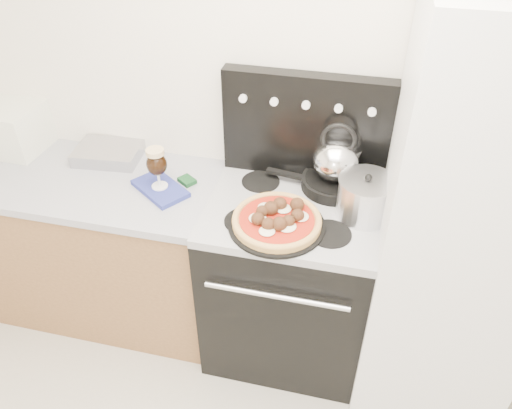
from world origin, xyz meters
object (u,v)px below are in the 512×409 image
(base_cabinet, at_px, (90,246))
(oven_mitt, at_px, (160,189))
(beer_glass, at_px, (157,168))
(tea_kettle, at_px, (337,156))
(skillet, at_px, (334,183))
(pizza, at_px, (277,219))
(stock_pot, at_px, (365,198))
(stove_body, at_px, (289,282))
(fridge, at_px, (461,228))
(toaster_oven, at_px, (6,127))
(pizza_pan, at_px, (277,225))

(base_cabinet, distance_m, oven_mitt, 0.68)
(beer_glass, distance_m, tea_kettle, 0.81)
(oven_mitt, distance_m, skillet, 0.80)
(pizza, height_order, stock_pot, stock_pot)
(stove_body, distance_m, beer_glass, 0.86)
(oven_mitt, xyz_separation_m, skillet, (0.78, 0.18, 0.03))
(pizza, bearing_deg, fridge, 9.46)
(beer_glass, relative_size, stock_pot, 0.87)
(fridge, relative_size, skillet, 6.41)
(toaster_oven, distance_m, tea_kettle, 1.70)
(stove_body, bearing_deg, stock_pot, 2.69)
(stock_pot, bearing_deg, oven_mitt, -179.30)
(skillet, bearing_deg, base_cabinet, -172.92)
(base_cabinet, height_order, stock_pot, stock_pot)
(pizza, bearing_deg, stock_pot, 25.20)
(oven_mitt, xyz_separation_m, pizza, (0.58, -0.15, 0.05))
(tea_kettle, bearing_deg, pizza_pan, -106.10)
(pizza, xyz_separation_m, skillet, (0.20, 0.33, -0.01))
(beer_glass, xyz_separation_m, pizza, (0.58, -0.15, -0.07))
(beer_glass, relative_size, pizza, 0.55)
(beer_glass, bearing_deg, stove_body, -0.26)
(base_cabinet, xyz_separation_m, beer_glass, (0.48, -0.02, 0.60))
(tea_kettle, bearing_deg, fridge, -5.69)
(base_cabinet, bearing_deg, skillet, 7.08)
(beer_glass, height_order, pizza, beer_glass)
(toaster_oven, relative_size, beer_glass, 1.85)
(stove_body, height_order, fridge, fridge)
(fridge, distance_m, pizza_pan, 0.75)
(base_cabinet, distance_m, stock_pot, 1.52)
(oven_mitt, bearing_deg, skillet, 12.86)
(oven_mitt, height_order, pizza_pan, pizza_pan)
(base_cabinet, xyz_separation_m, toaster_oven, (-0.43, 0.17, 0.59))
(pizza_pan, bearing_deg, stove_body, 73.60)
(stove_body, bearing_deg, tea_kettle, 49.20)
(base_cabinet, height_order, stove_body, stove_body)
(fridge, height_order, skillet, fridge)
(beer_glass, xyz_separation_m, skillet, (0.78, 0.18, -0.08))
(base_cabinet, xyz_separation_m, tea_kettle, (1.26, 0.16, 0.66))
(stove_body, xyz_separation_m, skillet, (0.16, 0.18, 0.51))
(tea_kettle, bearing_deg, beer_glass, -151.98)
(beer_glass, xyz_separation_m, pizza_pan, (0.58, -0.15, -0.10))
(toaster_oven, xyz_separation_m, beer_glass, (0.91, -0.19, 0.01))
(pizza_pan, distance_m, tea_kettle, 0.42)
(pizza_pan, bearing_deg, fridge, 9.46)
(base_cabinet, distance_m, beer_glass, 0.76)
(pizza_pan, xyz_separation_m, pizza, (0.00, 0.00, 0.03))
(toaster_oven, relative_size, stock_pot, 1.62)
(stock_pot, bearing_deg, pizza, -154.80)
(beer_glass, height_order, stock_pot, beer_glass)
(oven_mitt, distance_m, stock_pot, 0.93)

